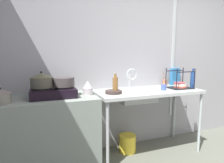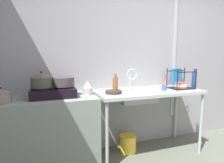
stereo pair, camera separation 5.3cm
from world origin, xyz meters
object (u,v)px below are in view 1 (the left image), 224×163
object	(u,v)px
bottle_by_sink	(115,85)
bottle_by_rack	(193,79)
small_bowl_on_drainboard	(155,88)
dish_rack	(180,85)
cup_by_rack	(164,87)
stove	(53,92)
sink_basin	(136,96)
pot_on_right_burner	(64,82)
cereal_box	(175,77)
utensil_jar	(165,82)
frying_pan	(114,92)
faucet	(131,76)
percolator	(88,88)
pot_on_left_burner	(42,80)
pot_beside_stove	(0,97)
bucket_on_floor	(127,143)

from	to	relation	value
bottle_by_sink	bottle_by_rack	bearing A→B (deg)	-0.17
small_bowl_on_drainboard	bottle_by_rack	xyz separation A→B (m)	(0.60, -0.06, 0.10)
dish_rack	cup_by_rack	distance (m)	0.31
stove	sink_basin	size ratio (longest dim) A/B	1.02
pot_on_right_burner	cup_by_rack	size ratio (longest dim) A/B	3.24
bottle_by_rack	cereal_box	world-z (taller)	bottle_by_rack
stove	utensil_jar	size ratio (longest dim) A/B	2.11
dish_rack	frying_pan	bearing A→B (deg)	-178.73
faucet	dish_rack	xyz separation A→B (m)	(0.71, -0.12, -0.15)
frying_pan	cereal_box	xyz separation A→B (m)	(1.17, 0.32, 0.11)
stove	bottle_by_sink	xyz separation A→B (m)	(0.74, -0.04, 0.05)
percolator	cereal_box	world-z (taller)	cereal_box
faucet	percolator	bearing A→B (deg)	-170.32
bottle_by_sink	utensil_jar	distance (m)	0.99
stove	pot_on_left_burner	xyz separation A→B (m)	(-0.12, 0.00, 0.14)
faucet	utensil_jar	size ratio (longest dim) A/B	1.26
pot_beside_stove	faucet	size ratio (longest dim) A/B	0.67
pot_on_left_burner	pot_beside_stove	bearing A→B (deg)	-161.50
frying_pan	cereal_box	distance (m)	1.22
utensil_jar	bucket_on_floor	distance (m)	1.09
stove	bottle_by_rack	world-z (taller)	bottle_by_rack
stove	percolator	bearing A→B (deg)	-2.31
pot_on_left_burner	bottle_by_sink	size ratio (longest dim) A/B	0.99
stove	dish_rack	bearing A→B (deg)	-1.06
cup_by_rack	bottle_by_sink	xyz separation A→B (m)	(-0.69, 0.04, 0.07)
sink_basin	cup_by_rack	xyz separation A→B (m)	(0.39, -0.04, 0.10)
dish_rack	pot_on_left_burner	bearing A→B (deg)	179.01
pot_on_right_burner	faucet	bearing A→B (deg)	5.78
pot_beside_stove	bottle_by_rack	size ratio (longest dim) A/B	0.70
pot_on_left_burner	pot_beside_stove	distance (m)	0.42
cup_by_rack	dish_rack	bearing A→B (deg)	8.46
percolator	bucket_on_floor	size ratio (longest dim) A/B	0.70
bottle_by_rack	cereal_box	xyz separation A→B (m)	(-0.07, 0.30, 0.01)
pot_on_right_burner	bucket_on_floor	size ratio (longest dim) A/B	1.01
bottle_by_sink	small_bowl_on_drainboard	bearing A→B (deg)	5.11
faucet	cup_by_rack	world-z (taller)	faucet
faucet	bottle_by_rack	size ratio (longest dim) A/B	1.04
stove	pot_beside_stove	bearing A→B (deg)	-165.62
stove	percolator	xyz separation A→B (m)	(0.39, -0.02, 0.03)
stove	frying_pan	bearing A→B (deg)	-4.44
bottle_by_sink	bucket_on_floor	size ratio (longest dim) A/B	1.02
faucet	cup_by_rack	xyz separation A→B (m)	(0.40, -0.17, -0.16)
pot_beside_stove	small_bowl_on_drainboard	xyz separation A→B (m)	(1.85, 0.14, -0.05)
dish_rack	faucet	bearing A→B (deg)	170.20
sink_basin	dish_rack	xyz separation A→B (m)	(0.70, 0.01, 0.11)
pot_on_right_burner	sink_basin	world-z (taller)	pot_on_right_burner
pot_on_right_burner	stove	bearing A→B (deg)	-180.00
pot_on_left_burner	frying_pan	world-z (taller)	pot_on_left_burner
faucet	bucket_on_floor	world-z (taller)	faucet
pot_on_left_burner	cereal_box	world-z (taller)	pot_on_left_burner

